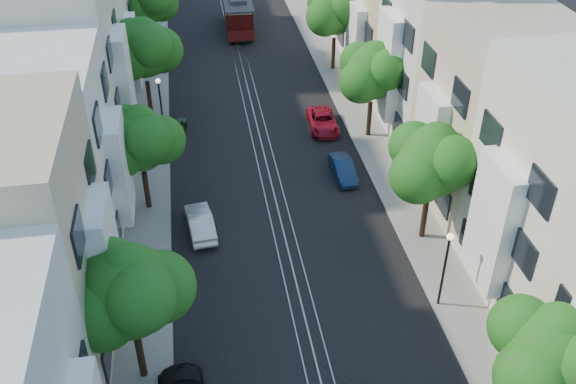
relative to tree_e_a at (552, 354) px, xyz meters
name	(u,v)px	position (x,y,z in m)	size (l,w,h in m)	color
ground	(249,92)	(-7.26, 31.02, -4.40)	(200.00, 200.00, 0.00)	black
sidewalk_east	(342,84)	(-0.01, 31.02, -4.34)	(2.50, 80.00, 0.12)	gray
sidewalk_west	(152,98)	(-14.51, 31.02, -4.34)	(2.50, 80.00, 0.12)	gray
rail_left	(241,92)	(-7.81, 31.02, -4.39)	(0.06, 80.00, 0.02)	gray
rail_slot	(249,92)	(-7.26, 31.02, -4.39)	(0.06, 80.00, 0.02)	gray
rail_right	(256,91)	(-6.71, 31.02, -4.39)	(0.06, 80.00, 0.02)	gray
lane_line	(249,92)	(-7.26, 31.02, -4.40)	(0.08, 80.00, 0.01)	tan
townhouses_east	(406,17)	(4.61, 30.94, 0.79)	(7.75, 72.00, 12.00)	beige
townhouses_west	(75,37)	(-19.13, 30.94, 0.68)	(7.75, 72.00, 11.76)	silver
tree_e_a	(552,354)	(0.00, 0.00, 0.00)	(4.72, 3.87, 6.27)	black
tree_e_b	(434,162)	(0.00, 12.00, 0.34)	(4.93, 4.08, 6.68)	black
tree_e_c	(374,73)	(0.00, 23.00, 0.20)	(4.84, 3.99, 6.52)	black
tree_e_d	(336,11)	(0.00, 34.00, 0.47)	(5.01, 4.16, 6.85)	black
tree_w_a	(130,293)	(-14.40, 5.00, 0.34)	(4.93, 4.08, 6.68)	black
tree_w_b	(140,141)	(-14.40, 17.00, 0.00)	(4.72, 3.87, 6.27)	black
tree_w_c	(144,49)	(-14.40, 28.00, 0.67)	(5.13, 4.28, 7.09)	black
tree_w_d	(148,3)	(-14.40, 39.00, 0.20)	(4.84, 3.99, 6.52)	black
lamp_east	(446,259)	(-0.96, 7.02, -1.55)	(0.32, 0.32, 4.16)	black
lamp_west	(160,99)	(-13.56, 25.02, -1.55)	(0.32, 0.32, 4.16)	black
cable_car	(238,10)	(-6.76, 44.20, -2.59)	(2.70, 8.00, 3.05)	black
parked_car_e_mid	(343,169)	(-2.86, 18.46, -3.85)	(1.16, 3.32, 1.09)	#0E2146
parked_car_e_far	(323,121)	(-2.86, 24.53, -3.84)	(1.85, 4.01, 1.12)	maroon
parked_car_w_mid	(200,222)	(-11.66, 14.40, -3.79)	(1.28, 3.67, 1.21)	silver
parked_car_w_far	(175,129)	(-12.86, 25.03, -3.81)	(1.38, 3.44, 1.17)	#14331A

